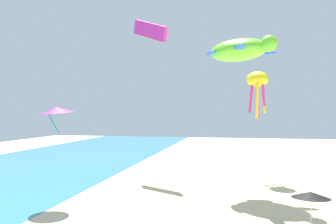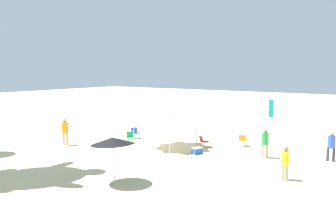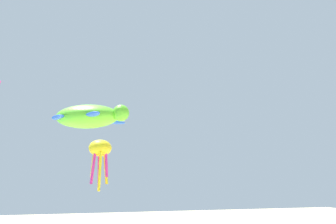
{
  "view_description": "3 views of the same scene",
  "coord_description": "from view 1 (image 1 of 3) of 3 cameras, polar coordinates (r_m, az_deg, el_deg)",
  "views": [
    {
      "loc": [
        -22.45,
        11.02,
        6.24
      ],
      "look_at": [
        -1.17,
        15.46,
        6.3
      ],
      "focal_mm": 34.85,
      "sensor_mm": 36.0,
      "label": 1
    },
    {
      "loc": [
        -15.89,
        19.06,
        5.25
      ],
      "look_at": [
        -2.38,
        -0.04,
        2.46
      ],
      "focal_mm": 38.88,
      "sensor_mm": 36.0,
      "label": 2
    },
    {
      "loc": [
        -23.43,
        13.88,
        6.32
      ],
      "look_at": [
        -1.17,
        6.27,
        10.91
      ],
      "focal_mm": 39.27,
      "sensor_mm": 36.0,
      "label": 3
    }
  ],
  "objects": [
    {
      "name": "kite_turtle_lime",
      "position": [
        27.12,
        12.42,
        10.53
      ],
      "size": [
        6.27,
        6.28,
        2.12
      ],
      "rotation": [
        0.0,
        0.0,
        4.1
      ],
      "color": "#66D82D"
    },
    {
      "name": "kite_delta_purple",
      "position": [
        23.7,
        -18.95,
        0.32
      ],
      "size": [
        3.4,
        3.4,
        1.92
      ],
      "rotation": [
        0.0,
        0.0,
        3.95
      ],
      "color": "purple"
    },
    {
      "name": "kite_octopus_yellow",
      "position": [
        32.04,
        15.35,
        5.11
      ],
      "size": [
        2.02,
        2.02,
        4.49
      ],
      "rotation": [
        0.0,
        0.0,
        0.96
      ],
      "color": "yellow"
    },
    {
      "name": "kite_parafoil_magenta",
      "position": [
        34.09,
        -3.2,
        14.0
      ],
      "size": [
        3.43,
        4.31,
        3.11
      ],
      "rotation": [
        0.0,
        0.0,
        4.1
      ],
      "color": "#E02D9E"
    },
    {
      "name": "beach_umbrella",
      "position": [
        18.96,
        23.7,
        -13.14
      ],
      "size": [
        1.99,
        1.98,
        2.19
      ],
      "color": "silver",
      "rests_on": "ground"
    }
  ]
}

